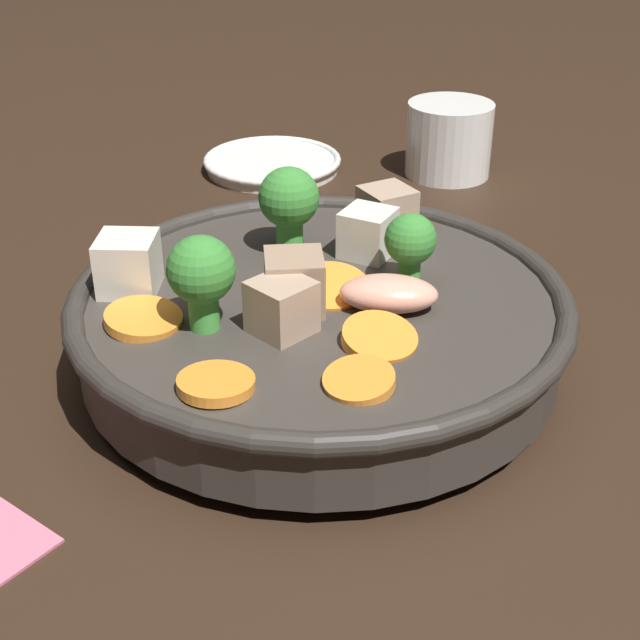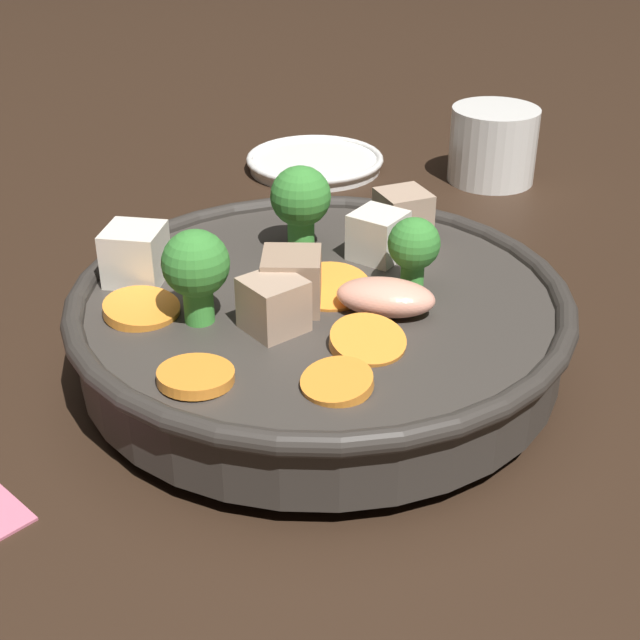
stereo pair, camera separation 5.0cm
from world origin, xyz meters
TOP-DOWN VIEW (x-y plane):
  - ground_plane at (0.00, 0.00)m, footprint 3.00×3.00m
  - stirfry_bowl at (-0.00, -0.00)m, footprint 0.28×0.28m
  - side_saucer at (-0.27, 0.20)m, footprint 0.12×0.12m
  - tea_cup at (-0.15, 0.31)m, footprint 0.08×0.08m

SIDE VIEW (x-z plane):
  - ground_plane at x=0.00m, z-range 0.00..0.00m
  - side_saucer at x=-0.27m, z-range 0.00..0.01m
  - tea_cup at x=-0.15m, z-range 0.00..0.06m
  - stirfry_bowl at x=0.00m, z-range -0.01..0.09m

